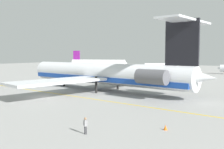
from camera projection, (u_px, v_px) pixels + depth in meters
ground at (40, 97)px, 48.91m from camera, size 314.04×314.04×0.00m
main_jetliner at (107, 74)px, 56.37m from camera, size 48.42×42.90×14.11m
airliner_far_left at (100, 63)px, 150.47m from camera, size 33.50×33.47×10.12m
airliner_mid_left at (170, 66)px, 122.38m from camera, size 24.67×24.94×7.86m
ground_crew_near_tail at (85, 124)px, 26.05m from camera, size 0.42×0.28×1.74m
ground_crew_portside at (105, 75)px, 88.09m from camera, size 0.26×0.40×1.65m
safety_cone_tail at (165, 127)px, 27.59m from camera, size 0.40×0.40×0.55m
taxiway_centreline at (75, 96)px, 49.49m from camera, size 99.80×12.38×0.01m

